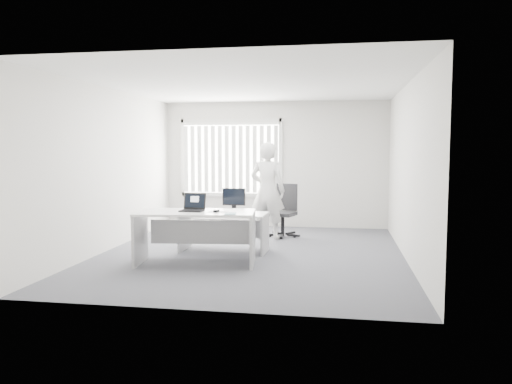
% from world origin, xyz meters
% --- Properties ---
extents(ground, '(6.00, 6.00, 0.00)m').
position_xyz_m(ground, '(0.00, 0.00, 0.00)').
color(ground, '#595A62').
rests_on(ground, ground).
extents(wall_back, '(5.00, 0.02, 2.80)m').
position_xyz_m(wall_back, '(0.00, 3.00, 1.40)').
color(wall_back, silver).
rests_on(wall_back, ground).
extents(wall_front, '(5.00, 0.02, 2.80)m').
position_xyz_m(wall_front, '(0.00, -3.00, 1.40)').
color(wall_front, silver).
rests_on(wall_front, ground).
extents(wall_left, '(0.02, 6.00, 2.80)m').
position_xyz_m(wall_left, '(-2.50, 0.00, 1.40)').
color(wall_left, silver).
rests_on(wall_left, ground).
extents(wall_right, '(0.02, 6.00, 2.80)m').
position_xyz_m(wall_right, '(2.50, 0.00, 1.40)').
color(wall_right, silver).
rests_on(wall_right, ground).
extents(ceiling, '(5.00, 6.00, 0.02)m').
position_xyz_m(ceiling, '(0.00, 0.00, 2.80)').
color(ceiling, silver).
rests_on(ceiling, wall_back).
extents(window, '(2.32, 0.06, 1.76)m').
position_xyz_m(window, '(-1.00, 2.96, 1.55)').
color(window, silver).
rests_on(window, wall_back).
extents(blinds, '(2.20, 0.10, 1.50)m').
position_xyz_m(blinds, '(-1.00, 2.90, 1.52)').
color(blinds, silver).
rests_on(blinds, wall_back).
extents(desk_near, '(1.86, 1.03, 0.81)m').
position_xyz_m(desk_near, '(-0.71, -0.87, 0.58)').
color(desk_near, white).
rests_on(desk_near, ground).
extents(desk_far, '(1.49, 0.74, 0.67)m').
position_xyz_m(desk_far, '(-0.50, 0.10, 0.48)').
color(desk_far, white).
rests_on(desk_far, ground).
extents(office_chair, '(0.75, 0.75, 1.05)m').
position_xyz_m(office_chair, '(0.35, 1.76, 0.33)').
color(office_chair, black).
rests_on(office_chair, ground).
extents(person, '(0.76, 0.57, 1.89)m').
position_xyz_m(person, '(0.07, 1.44, 0.95)').
color(person, silver).
rests_on(person, ground).
extents(laptop, '(0.36, 0.32, 0.27)m').
position_xyz_m(laptop, '(-0.76, -0.89, 0.94)').
color(laptop, black).
rests_on(laptop, desk_near).
extents(paper_sheet, '(0.31, 0.23, 0.00)m').
position_xyz_m(paper_sheet, '(-0.35, -0.88, 0.81)').
color(paper_sheet, silver).
rests_on(paper_sheet, desk_near).
extents(mouse, '(0.08, 0.11, 0.04)m').
position_xyz_m(mouse, '(-0.37, -0.92, 0.83)').
color(mouse, silver).
rests_on(mouse, paper_sheet).
extents(booklet, '(0.19, 0.25, 0.01)m').
position_xyz_m(booklet, '(-0.12, -1.09, 0.82)').
color(booklet, white).
rests_on(booklet, desk_near).
extents(keyboard, '(0.50, 0.28, 0.02)m').
position_xyz_m(keyboard, '(-0.40, -0.10, 0.68)').
color(keyboard, black).
rests_on(keyboard, desk_far).
extents(monitor, '(0.41, 0.13, 0.40)m').
position_xyz_m(monitor, '(-0.37, 0.36, 0.87)').
color(monitor, black).
rests_on(monitor, desk_far).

